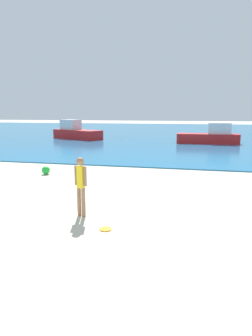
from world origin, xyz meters
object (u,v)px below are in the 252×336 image
object	(u,v)px
person_standing	(81,183)
boat_far	(76,132)
boat_near	(210,136)
frisbee	(105,229)
beach_ball	(46,170)

from	to	relation	value
person_standing	boat_far	bearing A→B (deg)	125.75
boat_near	boat_far	xyz separation A→B (m)	(-13.60, 1.86, 0.05)
frisbee	boat_near	distance (m)	21.17
boat_far	person_standing	bearing A→B (deg)	-39.96
frisbee	boat_far	distance (m)	25.01
person_standing	frisbee	bearing A→B (deg)	-26.96
beach_ball	person_standing	bearing A→B (deg)	-52.78
frisbee	beach_ball	world-z (taller)	beach_ball
boat_near	person_standing	bearing A→B (deg)	78.85
person_standing	beach_ball	xyz separation A→B (m)	(-3.65, 4.80, -0.73)
frisbee	beach_ball	size ratio (longest dim) A/B	0.79
frisbee	boat_far	bearing A→B (deg)	114.41
boat_far	beach_ball	world-z (taller)	boat_far
beach_ball	boat_near	bearing A→B (deg)	63.00
frisbee	beach_ball	xyz separation A→B (m)	(-4.55, 5.55, 0.17)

